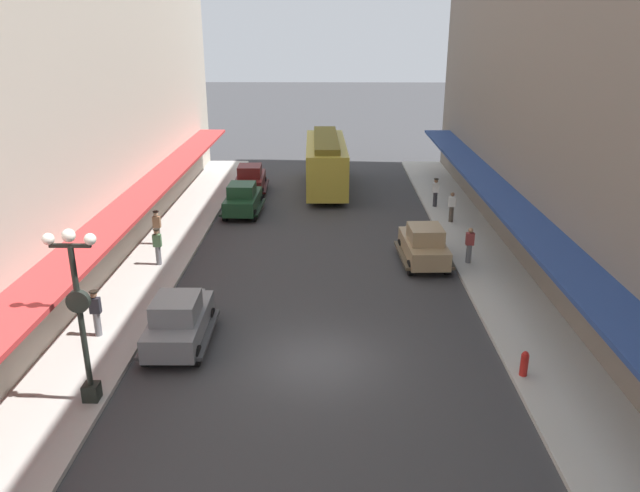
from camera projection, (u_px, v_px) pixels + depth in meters
ground_plane at (317, 361)px, 19.90m from camera, size 200.00×200.00×0.00m
sidewalk_left at (87, 357)px, 19.99m from camera, size 3.00×60.00×0.15m
sidewalk_right at (550, 361)px, 19.76m from camera, size 3.00×60.00×0.15m
parked_car_0 at (179, 320)px, 20.61m from camera, size 2.19×4.28×1.84m
parked_car_1 at (424, 244)px, 27.67m from camera, size 2.30×4.32×1.84m
parked_car_2 at (243, 198)px, 34.91m from camera, size 2.23×4.29×1.84m
parked_car_3 at (250, 178)px, 39.36m from camera, size 2.26×4.30×1.84m
streetcar at (326, 161)px, 39.86m from camera, size 2.78×9.67×3.46m
lamp_post_with_clock at (80, 310)px, 16.66m from camera, size 1.42×0.44×5.16m
fire_hydrant at (524, 363)px, 18.70m from camera, size 0.24×0.24×0.82m
pedestrian_0 at (96, 313)px, 20.96m from camera, size 0.36×0.28×1.67m
pedestrian_1 at (157, 227)px, 29.74m from camera, size 0.36×0.28×1.67m
pedestrian_2 at (470, 245)px, 27.42m from camera, size 0.36×0.24×1.64m
pedestrian_3 at (436, 192)px, 35.91m from camera, size 0.36×0.28×1.67m
pedestrian_4 at (158, 246)px, 27.20m from camera, size 0.36×0.28×1.67m
pedestrian_5 at (452, 207)px, 33.13m from camera, size 0.36×0.24×1.64m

